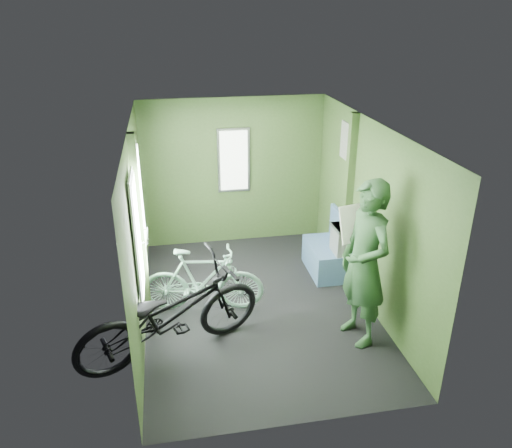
# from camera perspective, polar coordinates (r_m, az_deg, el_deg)

# --- Properties ---
(room) EXTENTS (4.00, 4.02, 2.31)m
(room) POSITION_cam_1_polar(r_m,az_deg,el_deg) (5.84, -0.25, 2.75)
(room) COLOR black
(room) RESTS_ON ground
(bicycle_black) EXTENTS (2.28, 1.61, 1.21)m
(bicycle_black) POSITION_cam_1_polar(r_m,az_deg,el_deg) (5.73, -9.26, -14.64)
(bicycle_black) COLOR black
(bicycle_black) RESTS_ON ground
(bicycle_mint) EXTENTS (1.56, 0.77, 0.95)m
(bicycle_mint) POSITION_cam_1_polar(r_m,az_deg,el_deg) (6.40, -5.92, -9.87)
(bicycle_mint) COLOR #89C0A9
(bicycle_mint) RESTS_ON ground
(passenger) EXTENTS (0.61, 0.79, 1.91)m
(passenger) POSITION_cam_1_polar(r_m,az_deg,el_deg) (5.55, 12.32, -4.48)
(passenger) COLOR #2B4F2D
(passenger) RESTS_ON ground
(waste_box) EXTENTS (0.24, 0.33, 0.81)m
(waste_box) POSITION_cam_1_polar(r_m,az_deg,el_deg) (6.96, 9.71, -3.27)
(waste_box) COLOR gray
(waste_box) RESTS_ON ground
(bench_seat) EXTENTS (0.47, 0.83, 0.88)m
(bench_seat) POSITION_cam_1_polar(r_m,az_deg,el_deg) (7.19, 8.13, -3.54)
(bench_seat) COLOR #334A6C
(bench_seat) RESTS_ON ground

